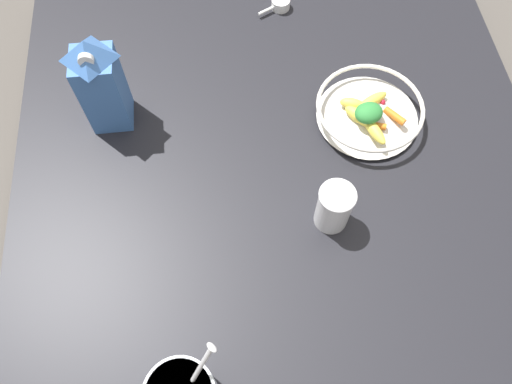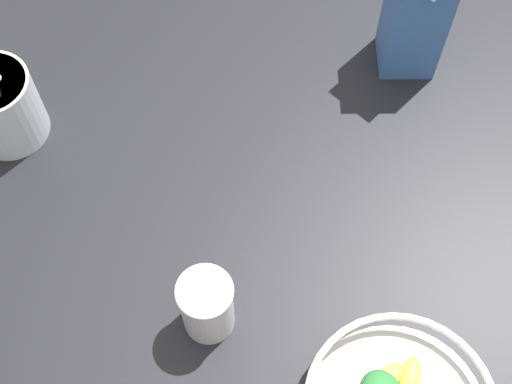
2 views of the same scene
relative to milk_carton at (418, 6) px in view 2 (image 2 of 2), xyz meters
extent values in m
plane|color=#4C4742|center=(0.37, -0.18, -0.16)|extent=(6.00, 6.00, 0.00)
cube|color=black|center=(0.37, -0.18, -0.15)|extent=(1.20, 1.20, 0.04)
ellipsoid|color=#EFD64C|center=(0.56, -0.06, -0.08)|extent=(0.06, 0.04, 0.03)
cube|color=#3D6BB2|center=(0.00, 0.00, -0.03)|extent=(0.09, 0.09, 0.20)
cylinder|color=silver|center=(0.14, -0.64, -0.06)|extent=(0.12, 0.12, 0.12)
cylinder|color=white|center=(0.46, -0.32, -0.07)|extent=(0.07, 0.07, 0.12)
torus|color=white|center=(0.46, -0.32, -0.01)|extent=(0.08, 0.08, 0.01)
camera|label=1|loc=(0.26, -0.73, 0.85)|focal=35.00mm
camera|label=2|loc=(0.78, -0.26, 0.83)|focal=50.00mm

